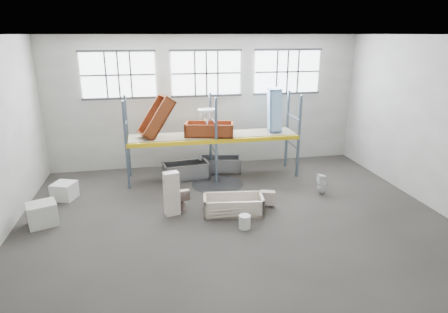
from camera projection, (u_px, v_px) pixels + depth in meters
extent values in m
cube|color=#46403C|center=(234.00, 221.00, 10.84)|extent=(12.00, 10.00, 0.10)
cube|color=silver|center=(236.00, 32.00, 9.28)|extent=(12.00, 10.00, 0.10)
cube|color=#9E9B92|center=(206.00, 102.00, 14.77)|extent=(12.00, 0.10, 5.00)
cube|color=#ABA79E|center=(314.00, 222.00, 5.34)|extent=(12.00, 0.10, 5.00)
cube|color=#ABA89F|center=(436.00, 124.00, 11.17)|extent=(0.10, 10.00, 5.00)
cube|color=white|center=(118.00, 75.00, 13.75)|extent=(2.60, 0.04, 1.60)
cube|color=white|center=(206.00, 73.00, 14.33)|extent=(2.60, 0.04, 1.60)
cube|color=white|center=(287.00, 72.00, 14.92)|extent=(2.60, 0.04, 1.60)
cube|color=slate|center=(126.00, 146.00, 12.52)|extent=(0.08, 0.08, 3.00)
cube|color=slate|center=(128.00, 137.00, 13.64)|extent=(0.08, 0.08, 3.00)
cube|color=slate|center=(216.00, 141.00, 13.07)|extent=(0.08, 0.08, 3.00)
cube|color=slate|center=(211.00, 133.00, 14.19)|extent=(0.08, 0.08, 3.00)
cube|color=slate|center=(299.00, 137.00, 13.62)|extent=(0.08, 0.08, 3.00)
cube|color=slate|center=(287.00, 129.00, 14.75)|extent=(0.08, 0.08, 3.00)
cube|color=yellow|center=(216.00, 141.00, 13.07)|extent=(6.00, 0.10, 0.14)
cube|color=yellow|center=(211.00, 133.00, 14.19)|extent=(6.00, 0.10, 0.14)
cube|color=gray|center=(213.00, 135.00, 13.61)|extent=(5.90, 1.10, 0.03)
cylinder|color=black|center=(217.00, 184.00, 13.35)|extent=(1.80, 1.80, 0.00)
cube|color=#C4AB9F|center=(267.00, 198.00, 11.56)|extent=(0.49, 0.33, 0.43)
imported|color=beige|center=(249.00, 202.00, 11.57)|extent=(0.50, 0.50, 0.14)
imported|color=beige|center=(181.00, 198.00, 11.36)|extent=(0.54, 0.77, 0.72)
cube|color=beige|center=(172.00, 194.00, 10.94)|extent=(0.47, 0.36, 1.30)
imported|color=white|center=(322.00, 184.00, 12.48)|extent=(0.32, 0.31, 0.68)
imported|color=white|center=(207.00, 123.00, 13.05)|extent=(0.68, 0.56, 0.55)
cylinder|color=silver|center=(245.00, 222.00, 10.29)|extent=(0.34, 0.34, 0.37)
cube|color=beige|center=(42.00, 214.00, 10.44)|extent=(0.91, 0.85, 0.64)
cube|color=silver|center=(65.00, 191.00, 12.10)|extent=(0.83, 0.83, 0.54)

